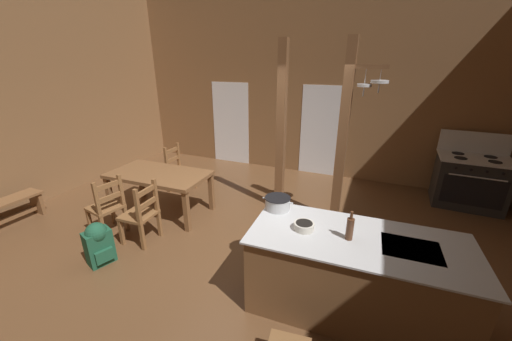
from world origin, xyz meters
The scene contains 17 objects.
ground_plane centered at (0.00, 0.00, -0.05)m, with size 9.06×7.61×0.10m, color brown.
wall_back centered at (0.00, 3.47, 2.27)m, with size 9.06×0.14×4.53m, color brown.
wall_left centered at (-4.20, 0.00, 2.27)m, with size 0.14×7.61×4.53m, color brown.
glazed_door_back_left centered at (-1.86, 3.40, 1.02)m, with size 1.00×0.01×2.05m, color white.
glazed_panel_back_right centered at (0.41, 3.40, 1.02)m, with size 0.84×0.01×2.05m, color white.
kitchen_island centered at (1.61, -0.54, 0.45)m, with size 2.19×1.04×0.90m.
stove_range centered at (3.33, 2.85, 0.48)m, with size 1.17×0.86×1.32m.
support_post_with_pot_rack centered at (1.20, 1.31, 1.54)m, with size 0.60×0.24×2.88m.
support_post_center centered at (0.15, 1.40, 1.44)m, with size 0.14×0.14×2.88m.
dining_table centered at (-1.73, 0.45, 0.65)m, with size 1.72×0.94×0.74m.
ladderback_chair_near_window centered at (-2.01, 1.34, 0.45)m, with size 0.45×0.45×0.95m.
ladderback_chair_by_post centered at (-2.02, -0.43, 0.45)m, with size 0.52×0.52×0.95m.
ladderback_chair_at_table_end centered at (-1.37, -0.40, 0.45)m, with size 0.46×0.46×0.95m.
backpack centered at (-1.55, -1.02, 0.31)m, with size 0.36×0.37×0.60m.
stockpot_on_counter centered at (0.67, -0.28, 0.98)m, with size 0.37×0.30×0.15m.
mixing_bowl_on_counter centered at (1.07, -0.60, 0.94)m, with size 0.21×0.21×0.08m.
bottle_tall_on_counter centered at (1.52, -0.60, 1.02)m, with size 0.07×0.07×0.30m.
Camera 1 is at (1.62, -3.20, 2.56)m, focal length 20.40 mm.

